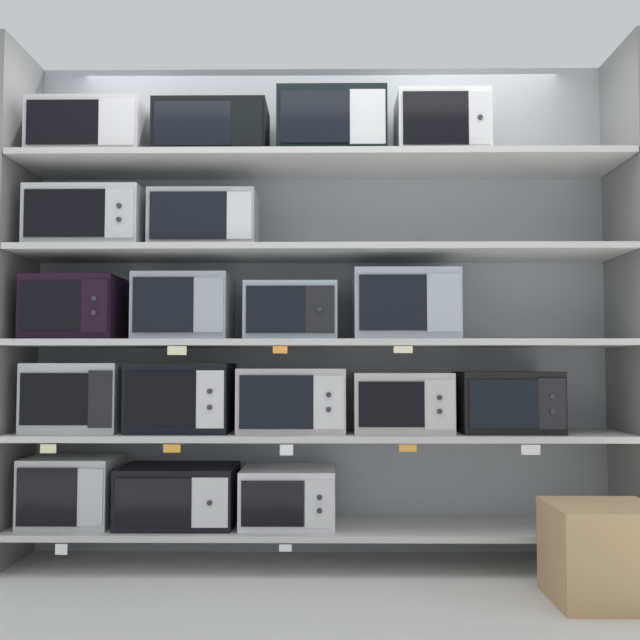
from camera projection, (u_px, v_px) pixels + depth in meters
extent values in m
cube|color=silver|center=(317.00, 638.00, 2.77)|extent=(6.94, 6.00, 0.02)
cube|color=#9EA3A8|center=(321.00, 306.00, 4.13)|extent=(3.14, 0.04, 2.53)
cube|color=slate|center=(15.00, 302.00, 3.87)|extent=(0.05, 0.52, 2.53)
cube|color=slate|center=(628.00, 302.00, 3.83)|extent=(0.05, 0.52, 2.53)
cube|color=beige|center=(320.00, 528.00, 3.78)|extent=(2.94, 0.52, 0.03)
cube|color=#B8BABC|center=(73.00, 490.00, 3.81)|extent=(0.42, 0.38, 0.33)
cube|color=black|center=(47.00, 497.00, 3.61)|extent=(0.28, 0.01, 0.27)
cube|color=#B8BABC|center=(90.00, 497.00, 3.61)|extent=(0.12, 0.01, 0.26)
cube|color=black|center=(179.00, 495.00, 3.80)|extent=(0.55, 0.40, 0.28)
cube|color=black|center=(153.00, 502.00, 3.59)|extent=(0.35, 0.01, 0.22)
cube|color=silver|center=(210.00, 503.00, 3.59)|extent=(0.17, 0.01, 0.23)
cylinder|color=#262628|center=(210.00, 503.00, 3.58)|extent=(0.02, 0.01, 0.02)
cube|color=silver|center=(288.00, 496.00, 3.79)|extent=(0.45, 0.39, 0.27)
cube|color=black|center=(273.00, 504.00, 3.59)|extent=(0.29, 0.01, 0.21)
cube|color=silver|center=(319.00, 504.00, 3.59)|extent=(0.13, 0.01, 0.22)
cylinder|color=#262628|center=(319.00, 511.00, 3.58)|extent=(0.02, 0.01, 0.02)
cylinder|color=#262628|center=(319.00, 497.00, 3.58)|extent=(0.02, 0.01, 0.02)
cube|color=white|center=(61.00, 549.00, 3.53)|extent=(0.05, 0.00, 0.05)
cube|color=white|center=(285.00, 548.00, 3.52)|extent=(0.06, 0.00, 0.03)
cube|color=beige|center=(320.00, 435.00, 3.81)|extent=(2.94, 0.52, 0.03)
cube|color=#B5BCC1|center=(78.00, 398.00, 3.83)|extent=(0.46, 0.36, 0.33)
cube|color=black|center=(54.00, 399.00, 3.65)|extent=(0.32, 0.01, 0.24)
cube|color=black|center=(100.00, 399.00, 3.65)|extent=(0.11, 0.01, 0.27)
cube|color=black|center=(182.00, 398.00, 3.83)|extent=(0.48, 0.40, 0.33)
cube|color=black|center=(161.00, 399.00, 3.62)|extent=(0.33, 0.01, 0.25)
cube|color=silver|center=(210.00, 399.00, 3.62)|extent=(0.13, 0.01, 0.27)
cylinder|color=#262628|center=(210.00, 407.00, 3.61)|extent=(0.02, 0.01, 0.02)
cylinder|color=#262628|center=(210.00, 391.00, 3.62)|extent=(0.02, 0.01, 0.02)
cube|color=#BFB4B7|center=(292.00, 400.00, 3.82)|extent=(0.51, 0.38, 0.31)
cube|color=black|center=(276.00, 402.00, 3.63)|extent=(0.34, 0.01, 0.25)
cube|color=silver|center=(329.00, 402.00, 3.63)|extent=(0.14, 0.01, 0.25)
cylinder|color=#262628|center=(329.00, 410.00, 3.61)|extent=(0.02, 0.01, 0.02)
cylinder|color=#262628|center=(329.00, 395.00, 3.62)|extent=(0.02, 0.01, 0.02)
cube|color=#BDBAB7|center=(402.00, 402.00, 3.81)|extent=(0.47, 0.37, 0.29)
cube|color=black|center=(392.00, 404.00, 3.62)|extent=(0.30, 0.01, 0.21)
cube|color=#BDBAB7|center=(439.00, 404.00, 3.62)|extent=(0.14, 0.01, 0.23)
cylinder|color=#262628|center=(440.00, 411.00, 3.61)|extent=(0.02, 0.01, 0.02)
cylinder|color=#262628|center=(440.00, 398.00, 3.61)|extent=(0.02, 0.01, 0.02)
cube|color=black|center=(507.00, 402.00, 3.81)|extent=(0.47, 0.38, 0.29)
cube|color=black|center=(504.00, 404.00, 3.61)|extent=(0.32, 0.01, 0.22)
cube|color=black|center=(552.00, 404.00, 3.61)|extent=(0.13, 0.01, 0.23)
cylinder|color=#262628|center=(553.00, 411.00, 3.60)|extent=(0.02, 0.01, 0.02)
cylinder|color=#262628|center=(552.00, 397.00, 3.61)|extent=(0.02, 0.01, 0.02)
cube|color=beige|center=(48.00, 449.00, 3.56)|extent=(0.07, 0.00, 0.04)
cube|color=orange|center=(172.00, 448.00, 3.55)|extent=(0.08, 0.00, 0.04)
cube|color=white|center=(287.00, 450.00, 3.55)|extent=(0.06, 0.00, 0.05)
cube|color=orange|center=(408.00, 448.00, 3.54)|extent=(0.08, 0.00, 0.03)
cube|color=white|center=(531.00, 450.00, 3.53)|extent=(0.09, 0.00, 0.04)
cube|color=beige|center=(320.00, 343.00, 3.84)|extent=(2.94, 0.52, 0.03)
cube|color=black|center=(77.00, 309.00, 3.86)|extent=(0.44, 0.42, 0.31)
cube|color=black|center=(50.00, 306.00, 3.65)|extent=(0.29, 0.01, 0.23)
cube|color=black|center=(94.00, 306.00, 3.64)|extent=(0.12, 0.01, 0.25)
cylinder|color=#262628|center=(94.00, 313.00, 3.63)|extent=(0.02, 0.01, 0.02)
cylinder|color=#262628|center=(94.00, 298.00, 3.64)|extent=(0.02, 0.01, 0.02)
cube|color=#999FAC|center=(184.00, 308.00, 3.85)|extent=(0.45, 0.35, 0.32)
cube|color=black|center=(163.00, 305.00, 3.67)|extent=(0.29, 0.01, 0.26)
cube|color=#999FAC|center=(209.00, 305.00, 3.67)|extent=(0.14, 0.01, 0.26)
cube|color=#98A4AD|center=(292.00, 312.00, 3.85)|extent=(0.44, 0.37, 0.28)
cube|color=black|center=(276.00, 309.00, 3.66)|extent=(0.28, 0.01, 0.22)
cube|color=black|center=(320.00, 309.00, 3.66)|extent=(0.14, 0.01, 0.22)
cylinder|color=#262628|center=(320.00, 309.00, 3.65)|extent=(0.02, 0.01, 0.02)
cube|color=#9BA3AE|center=(404.00, 306.00, 3.84)|extent=(0.50, 0.41, 0.34)
cube|color=black|center=(393.00, 302.00, 3.63)|extent=(0.31, 0.01, 0.26)
cube|color=#9BA3AE|center=(444.00, 302.00, 3.63)|extent=(0.16, 0.01, 0.27)
cube|color=beige|center=(177.00, 351.00, 3.58)|extent=(0.09, 0.00, 0.04)
cube|color=orange|center=(280.00, 350.00, 3.57)|extent=(0.07, 0.00, 0.03)
cube|color=beige|center=(403.00, 350.00, 3.57)|extent=(0.09, 0.00, 0.03)
cube|color=beige|center=(320.00, 253.00, 3.86)|extent=(2.94, 0.52, 0.03)
cube|color=#B7BBC1|center=(90.00, 221.00, 3.89)|extent=(0.55, 0.38, 0.30)
cube|color=black|center=(65.00, 213.00, 3.69)|extent=(0.38, 0.01, 0.23)
cube|color=#B7BBC1|center=(119.00, 213.00, 3.69)|extent=(0.13, 0.01, 0.24)
cylinder|color=#262628|center=(119.00, 219.00, 3.68)|extent=(0.02, 0.01, 0.02)
cylinder|color=#262628|center=(119.00, 206.00, 3.68)|extent=(0.02, 0.01, 0.02)
cube|color=#A0A1A6|center=(205.00, 222.00, 3.88)|extent=(0.51, 0.33, 0.28)
cube|color=black|center=(188.00, 215.00, 3.71)|extent=(0.36, 0.01, 0.23)
cube|color=silver|center=(239.00, 215.00, 3.71)|extent=(0.12, 0.01, 0.22)
cube|color=beige|center=(320.00, 164.00, 3.89)|extent=(2.94, 0.52, 0.03)
cube|color=#BEBBC0|center=(92.00, 134.00, 3.91)|extent=(0.55, 0.38, 0.28)
cube|color=black|center=(63.00, 122.00, 3.72)|extent=(0.34, 0.01, 0.21)
cube|color=silver|center=(117.00, 122.00, 3.72)|extent=(0.17, 0.01, 0.22)
cube|color=black|center=(212.00, 134.00, 3.91)|extent=(0.55, 0.33, 0.28)
cube|color=black|center=(192.00, 123.00, 3.74)|extent=(0.36, 0.01, 0.21)
cube|color=black|center=(247.00, 123.00, 3.74)|extent=(0.15, 0.01, 0.22)
cube|color=black|center=(332.00, 128.00, 3.90)|extent=(0.53, 0.35, 0.33)
cube|color=black|center=(315.00, 117.00, 3.72)|extent=(0.33, 0.01, 0.25)
cube|color=silver|center=(368.00, 117.00, 3.72)|extent=(0.17, 0.01, 0.26)
cube|color=silver|center=(441.00, 129.00, 3.89)|extent=(0.44, 0.34, 0.32)
cube|color=black|center=(436.00, 118.00, 3.72)|extent=(0.31, 0.01, 0.26)
cube|color=silver|center=(480.00, 118.00, 3.72)|extent=(0.11, 0.01, 0.25)
cylinder|color=#262628|center=(480.00, 117.00, 3.71)|extent=(0.02, 0.01, 0.02)
cube|color=tan|center=(604.00, 553.00, 3.18)|extent=(0.43, 0.43, 0.39)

